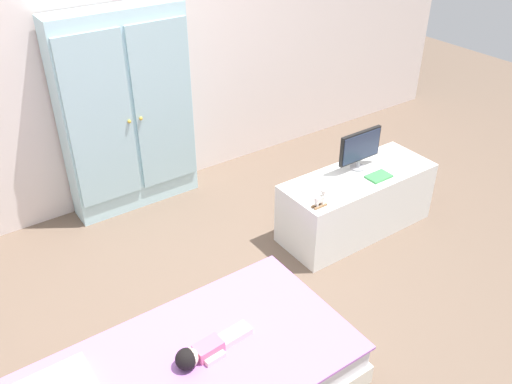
{
  "coord_description": "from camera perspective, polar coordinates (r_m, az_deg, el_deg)",
  "views": [
    {
      "loc": [
        -1.09,
        -1.76,
        2.16
      ],
      "look_at": [
        0.37,
        0.33,
        0.54
      ],
      "focal_mm": 38.05,
      "sensor_mm": 36.0,
      "label": 1
    }
  ],
  "objects": [
    {
      "name": "tv_monitor",
      "position": [
        3.49,
        10.89,
        4.62
      ],
      "size": [
        0.32,
        0.1,
        0.26
      ],
      "color": "#99999E",
      "rests_on": "tv_stand"
    },
    {
      "name": "book_green",
      "position": [
        3.48,
        12.77,
        1.61
      ],
      "size": [
        0.16,
        0.1,
        0.01
      ],
      "primitive_type": "cube",
      "color": "#429E51",
      "rests_on": "tv_stand"
    },
    {
      "name": "wardrobe",
      "position": [
        3.7,
        -13.37,
        8.06
      ],
      "size": [
        0.87,
        0.24,
        1.37
      ],
      "color": "silver",
      "rests_on": "ground_plane"
    },
    {
      "name": "back_wall",
      "position": [
        3.6,
        -17.26,
        18.08
      ],
      "size": [
        6.4,
        0.05,
        2.7
      ],
      "primitive_type": "cube",
      "color": "silver",
      "rests_on": "ground_plane"
    },
    {
      "name": "doll",
      "position": [
        2.51,
        -5.89,
        -16.42
      ],
      "size": [
        0.39,
        0.14,
        0.1
      ],
      "color": "#D6668E",
      "rests_on": "bed"
    },
    {
      "name": "ground_plane",
      "position": [
        3.0,
        -2.24,
        -13.97
      ],
      "size": [
        10.0,
        10.0,
        0.02
      ],
      "primitive_type": "cube",
      "color": "brown"
    },
    {
      "name": "tv_stand",
      "position": [
        3.6,
        10.49,
        -1.07
      ],
      "size": [
        1.03,
        0.4,
        0.42
      ],
      "primitive_type": "cube",
      "color": "silver",
      "rests_on": "ground_plane"
    },
    {
      "name": "rocking_horse_toy",
      "position": [
        3.12,
        6.8,
        -0.72
      ],
      "size": [
        0.09,
        0.04,
        0.11
      ],
      "color": "#8E6642",
      "rests_on": "tv_stand"
    },
    {
      "name": "bed",
      "position": [
        2.61,
        -6.62,
        -19.2
      ],
      "size": [
        1.48,
        0.81,
        0.24
      ],
      "color": "silver",
      "rests_on": "ground_plane"
    }
  ]
}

